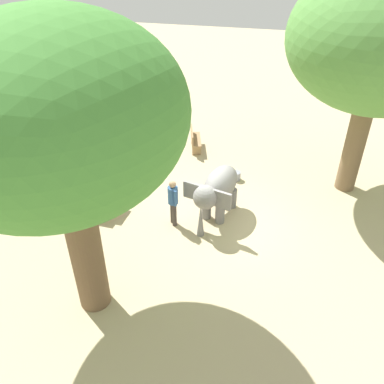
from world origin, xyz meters
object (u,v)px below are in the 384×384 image
object	(u,v)px
shade_tree_main	(59,118)
picnic_table_near	(94,193)
elephant	(217,189)
wooden_bench	(195,139)
feed_bucket	(236,176)
shade_tree_secondary	(382,39)
person_handler	(173,200)
market_stall_green	(1,132)

from	to	relation	value
shade_tree_main	picnic_table_near	distance (m)	6.07
elephant	wooden_bench	bearing A→B (deg)	-142.90
picnic_table_near	feed_bucket	world-z (taller)	picnic_table_near
wooden_bench	shade_tree_secondary	bearing A→B (deg)	58.95
person_handler	wooden_bench	size ratio (longest dim) A/B	1.11
elephant	person_handler	bearing A→B (deg)	-44.39
shade_tree_secondary	picnic_table_near	world-z (taller)	shade_tree_secondary
person_handler	elephant	bearing A→B (deg)	-6.04
person_handler	market_stall_green	xyz separation A→B (m)	(2.50, 7.98, 0.19)
shade_tree_main	shade_tree_secondary	size ratio (longest dim) A/B	0.94
picnic_table_near	wooden_bench	bearing A→B (deg)	67.89
feed_bucket	shade_tree_main	bearing A→B (deg)	159.34
market_stall_green	wooden_bench	bearing A→B (deg)	-69.94
wooden_bench	shade_tree_main	bearing A→B (deg)	-19.56
picnic_table_near	feed_bucket	bearing A→B (deg)	36.12
wooden_bench	market_stall_green	size ratio (longest dim) A/B	0.58
picnic_table_near	elephant	bearing A→B (deg)	9.37
picnic_table_near	market_stall_green	size ratio (longest dim) A/B	0.61
shade_tree_main	elephant	bearing A→B (deg)	-27.83
shade_tree_secondary	market_stall_green	size ratio (longest dim) A/B	2.95
feed_bucket	person_handler	bearing A→B (deg)	154.62
shade_tree_main	feed_bucket	xyz separation A→B (m)	(6.71, -2.53, -4.85)
person_handler	picnic_table_near	size ratio (longest dim) A/B	1.05
elephant	shade_tree_secondary	bearing A→B (deg)	138.73
elephant	person_handler	xyz separation A→B (m)	(-0.75, 1.24, -0.10)
person_handler	shade_tree_main	bearing A→B (deg)	-143.52
elephant	person_handler	distance (m)	1.46
elephant	shade_tree_main	distance (m)	6.26
shade_tree_secondary	wooden_bench	distance (m)	7.88
feed_bucket	shade_tree_secondary	bearing A→B (deg)	-83.07
person_handler	shade_tree_main	xyz separation A→B (m)	(-3.53, 1.02, 4.07)
person_handler	feed_bucket	bearing A→B (deg)	27.25
elephant	feed_bucket	distance (m)	2.59
shade_tree_main	wooden_bench	world-z (taller)	shade_tree_main
person_handler	picnic_table_near	bearing A→B (deg)	138.31
wooden_bench	feed_bucket	bearing A→B (deg)	29.67
picnic_table_near	person_handler	bearing A→B (deg)	-2.53
person_handler	shade_tree_secondary	size ratio (longest dim) A/B	0.22
shade_tree_secondary	wooden_bench	xyz separation A→B (m)	(1.53, 6.09, -4.75)
shade_tree_main	shade_tree_secondary	bearing A→B (deg)	-42.09
person_handler	market_stall_green	size ratio (longest dim) A/B	0.64
picnic_table_near	feed_bucket	size ratio (longest dim) A/B	4.29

